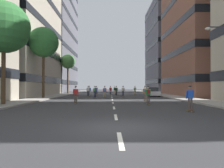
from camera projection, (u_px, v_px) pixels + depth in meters
name	position (u px, v px, depth m)	size (l,w,h in m)	color
ground_plane	(112.00, 96.00, 36.83)	(169.06, 169.06, 0.00)	#333335
sidewalk_left	(61.00, 95.00, 40.25)	(3.13, 77.48, 0.14)	#9E9991
sidewalk_right	(162.00, 95.00, 40.46)	(3.13, 77.48, 0.14)	#9E9991
lane_markings	(112.00, 95.00, 39.15)	(0.16, 67.20, 0.01)	silver
building_left_mid	(8.00, 29.00, 37.74)	(14.95, 20.90, 24.01)	#BCB29E
building_left_far	(45.00, 27.00, 59.45)	(14.95, 23.94, 36.79)	slate
building_right_mid	(214.00, 3.00, 38.20)	(14.95, 18.96, 33.50)	brown
building_right_far	(177.00, 48.00, 59.78)	(14.95, 18.70, 25.06)	slate
parked_car_near	(152.00, 92.00, 36.05)	(1.82, 4.40, 1.52)	silver
street_tree_near	(43.00, 43.00, 29.79)	(4.24, 4.24, 9.97)	#4C3823
street_tree_mid	(4.00, 27.00, 18.62)	(4.58, 4.58, 9.12)	#4C3823
street_tree_far	(68.00, 62.00, 47.12)	(3.23, 3.23, 8.78)	#4C3823
skater_0	(111.00, 90.00, 42.31)	(0.56, 0.92, 1.78)	brown
skater_1	(89.00, 90.00, 39.25)	(0.54, 0.90, 1.78)	brown
skater_2	(148.00, 94.00, 19.99)	(0.54, 0.91, 1.78)	brown
skater_3	(190.00, 97.00, 14.24)	(0.55, 0.91, 1.78)	brown
skater_4	(95.00, 91.00, 31.15)	(0.57, 0.92, 1.78)	brown
skater_5	(105.00, 91.00, 31.76)	(0.54, 0.91, 1.78)	brown
skater_6	(116.00, 90.00, 38.41)	(0.57, 0.92, 1.78)	brown
skater_7	(88.00, 91.00, 35.58)	(0.53, 0.90, 1.78)	brown
skater_8	(76.00, 93.00, 21.35)	(0.54, 0.91, 1.78)	brown
skater_9	(145.00, 92.00, 25.17)	(0.54, 0.91, 1.78)	brown
skater_10	(123.00, 90.00, 35.81)	(0.57, 0.92, 1.78)	brown
skater_11	(115.00, 90.00, 47.28)	(0.55, 0.92, 1.78)	brown
skater_12	(135.00, 90.00, 43.91)	(0.55, 0.92, 1.78)	brown
skater_13	(96.00, 90.00, 42.71)	(0.57, 0.92, 1.78)	brown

